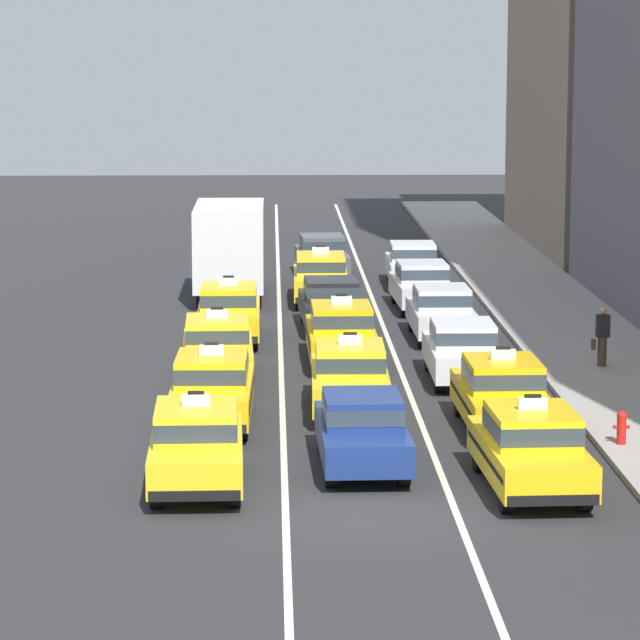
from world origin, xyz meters
TOP-DOWN VIEW (x-y plane):
  - ground_plane at (0.00, 0.00)m, footprint 160.00×160.00m
  - lane_stripe_left_center at (-1.60, 20.00)m, footprint 0.14×80.00m
  - lane_stripe_center_right at (1.60, 20.00)m, footprint 0.14×80.00m
  - sidewalk_curb at (7.20, 15.00)m, footprint 4.00×90.00m
  - taxi_left_nearest at (-3.34, 1.96)m, footprint 1.92×4.60m
  - taxi_left_second at (-3.22, 7.37)m, footprint 1.89×4.59m
  - taxi_left_third at (-3.26, 12.48)m, footprint 1.94×4.61m
  - taxi_left_fourth at (-3.11, 18.36)m, footprint 1.84×4.57m
  - box_truck_left_fifth at (-3.27, 26.85)m, footprint 2.32×6.97m
  - sedan_center_nearest at (0.01, 3.29)m, footprint 1.86×4.34m
  - taxi_center_second at (0.00, 8.61)m, footprint 1.90×4.59m
  - taxi_center_third at (0.05, 14.68)m, footprint 1.86×4.58m
  - sedan_center_fourth at (-0.04, 20.16)m, footprint 1.93×4.37m
  - taxi_center_fifth at (-0.20, 25.63)m, footprint 1.86×4.58m
  - sedan_center_sixth at (0.03, 31.78)m, footprint 2.00×4.39m
  - taxi_right_nearest at (3.22, 1.46)m, footprint 1.98×4.62m
  - taxi_right_second at (3.35, 6.63)m, footprint 1.88×4.59m
  - sedan_right_third at (3.09, 12.22)m, footprint 1.79×4.31m
  - sedan_right_fourth at (3.17, 18.48)m, footprint 1.79×4.31m
  - sedan_right_fifth at (3.07, 24.02)m, footprint 1.89×4.35m
  - sedan_right_sixth at (3.21, 29.31)m, footprint 1.83×4.33m
  - pedestrian_near_crosswalk at (6.95, 13.43)m, footprint 0.47×0.24m
  - fire_hydrant at (5.68, 4.68)m, footprint 0.36×0.22m

SIDE VIEW (x-z plane):
  - ground_plane at x=0.00m, z-range 0.00..0.00m
  - lane_stripe_left_center at x=-1.60m, z-range 0.00..0.01m
  - lane_stripe_center_right at x=1.60m, z-range 0.00..0.01m
  - sidewalk_curb at x=7.20m, z-range 0.00..0.15m
  - fire_hydrant at x=5.68m, z-range 0.18..0.91m
  - sedan_center_nearest at x=0.01m, z-range 0.06..1.64m
  - sedan_center_fourth at x=-0.04m, z-range 0.06..1.64m
  - sedan_center_sixth at x=0.03m, z-range 0.06..1.64m
  - sedan_right_third at x=3.09m, z-range 0.06..1.64m
  - sedan_right_fourth at x=3.17m, z-range 0.06..1.64m
  - sedan_right_fifth at x=3.07m, z-range 0.06..1.64m
  - sedan_right_sixth at x=3.21m, z-range 0.06..1.64m
  - taxi_left_nearest at x=-3.34m, z-range -0.10..1.86m
  - taxi_left_second at x=-3.22m, z-range -0.10..1.86m
  - taxi_left_third at x=-3.26m, z-range -0.10..1.86m
  - taxi_left_fourth at x=-3.11m, z-range -0.10..1.86m
  - taxi_center_second at x=0.00m, z-range -0.10..1.86m
  - taxi_center_third at x=0.05m, z-range -0.10..1.86m
  - taxi_center_fifth at x=-0.20m, z-range -0.10..1.86m
  - taxi_right_nearest at x=3.22m, z-range -0.10..1.86m
  - taxi_right_second at x=3.35m, z-range -0.10..1.86m
  - pedestrian_near_crosswalk at x=6.95m, z-range 0.15..1.75m
  - box_truck_left_fifth at x=-3.27m, z-range 0.14..3.41m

